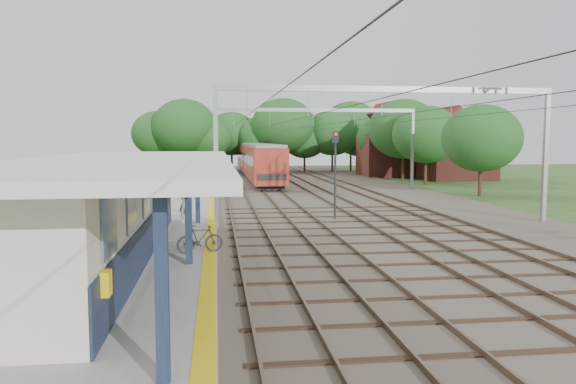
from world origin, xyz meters
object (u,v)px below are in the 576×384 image
person (185,203)px  bicycle (200,239)px  train (256,159)px  signal_post (335,163)px

person → bicycle: person is taller
bicycle → train: 43.85m
person → train: size_ratio=0.05×
bicycle → train: train is taller
person → bicycle: size_ratio=1.16×
person → bicycle: 7.31m
bicycle → person: bearing=-6.4°
person → signal_post: (7.83, 2.27, 1.83)m
person → signal_post: 8.36m
bicycle → signal_post: 12.00m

